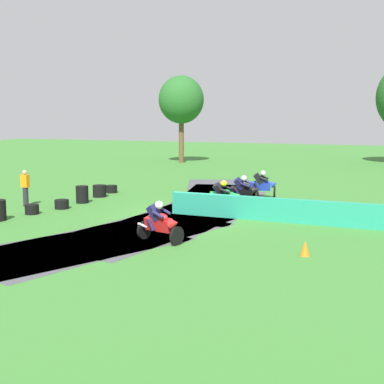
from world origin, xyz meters
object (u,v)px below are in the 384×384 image
(tire_stack_mid_b, at_px, (62,204))
(tire_stack_extra_a, at_px, (99,191))
(track_marshal, at_px, (25,188))
(motorcycle_trailing_black, at_px, (243,190))
(tire_stack_far, at_px, (82,194))
(motorcycle_fourth_blue, at_px, (262,185))
(motorcycle_chase_green, at_px, (223,196))
(traffic_cone, at_px, (305,248))
(motorcycle_lead_red, at_px, (160,223))
(tire_stack_extra_b, at_px, (112,189))
(tire_stack_mid_a, at_px, (32,209))

(tire_stack_mid_b, xyz_separation_m, tire_stack_extra_a, (-0.40, 3.61, 0.10))
(tire_stack_mid_b, xyz_separation_m, track_marshal, (-1.89, -0.08, 0.62))
(motorcycle_trailing_black, distance_m, tire_stack_far, 7.48)
(motorcycle_fourth_blue, height_order, tire_stack_extra_a, motorcycle_fourth_blue)
(motorcycle_chase_green, relative_size, traffic_cone, 3.87)
(motorcycle_lead_red, distance_m, tire_stack_extra_b, 11.76)
(tire_stack_far, height_order, tire_stack_extra_b, tire_stack_far)
(motorcycle_fourth_blue, bearing_deg, motorcycle_chase_green, -97.80)
(motorcycle_lead_red, xyz_separation_m, tire_stack_mid_b, (-6.79, 3.99, -0.45))
(motorcycle_chase_green, xyz_separation_m, tire_stack_extra_a, (-7.01, 1.24, -0.33))
(traffic_cone, bearing_deg, tire_stack_far, 154.40)
(tire_stack_extra_a, bearing_deg, tire_stack_mid_b, -83.66)
(motorcycle_fourth_blue, relative_size, tire_stack_extra_b, 2.92)
(traffic_cone, bearing_deg, tire_stack_extra_a, 147.74)
(track_marshal, bearing_deg, motorcycle_fourth_blue, 35.69)
(tire_stack_mid_b, bearing_deg, motorcycle_trailing_black, 33.31)
(tire_stack_extra_b, bearing_deg, tire_stack_mid_a, -87.37)
(traffic_cone, bearing_deg, track_marshal, 164.29)
(traffic_cone, bearing_deg, motorcycle_trailing_black, 118.50)
(tire_stack_extra_a, bearing_deg, track_marshal, -111.92)
(tire_stack_mid_a, xyz_separation_m, tire_stack_far, (0.23, 3.23, 0.20))
(tire_stack_extra_b, bearing_deg, tire_stack_extra_a, -81.27)
(tire_stack_mid_b, relative_size, tire_stack_extra_b, 1.05)
(tire_stack_far, distance_m, tire_stack_extra_a, 1.96)
(motorcycle_trailing_black, distance_m, motorcycle_fourth_blue, 1.96)
(motorcycle_chase_green, relative_size, track_marshal, 1.04)
(motorcycle_chase_green, distance_m, tire_stack_extra_a, 7.13)
(tire_stack_extra_b, relative_size, traffic_cone, 1.33)
(motorcycle_fourth_blue, bearing_deg, tire_stack_extra_b, -170.50)
(track_marshal, height_order, traffic_cone, track_marshal)
(motorcycle_lead_red, xyz_separation_m, tire_stack_far, (-6.88, 5.67, -0.25))
(motorcycle_trailing_black, height_order, tire_stack_far, motorcycle_trailing_black)
(motorcycle_fourth_blue, distance_m, traffic_cone, 11.04)
(tire_stack_extra_b, xyz_separation_m, traffic_cone, (11.96, -8.91, 0.02))
(motorcycle_chase_green, relative_size, motorcycle_fourth_blue, 1.00)
(tire_stack_extra_b, distance_m, track_marshal, 5.38)
(traffic_cone, bearing_deg, motorcycle_fourth_blue, 112.17)
(tire_stack_extra_a, bearing_deg, motorcycle_trailing_black, 6.96)
(motorcycle_chase_green, relative_size, tire_stack_far, 2.13)
(motorcycle_lead_red, relative_size, track_marshal, 1.04)
(tire_stack_mid_a, xyz_separation_m, tire_stack_mid_b, (0.33, 1.55, -0.00))
(tire_stack_extra_b, bearing_deg, track_marshal, -103.56)
(motorcycle_lead_red, relative_size, tire_stack_far, 2.12)
(motorcycle_trailing_black, bearing_deg, tire_stack_mid_a, -139.83)
(tire_stack_far, relative_size, tire_stack_extra_a, 1.20)
(tire_stack_mid_b, bearing_deg, tire_stack_extra_a, 96.34)
(tire_stack_mid_a, xyz_separation_m, track_marshal, (-1.56, 1.47, 0.62))
(motorcycle_lead_red, bearing_deg, tire_stack_extra_a, 133.40)
(motorcycle_trailing_black, height_order, tire_stack_mid_b, motorcycle_trailing_black)
(motorcycle_fourth_blue, height_order, tire_stack_far, motorcycle_fourth_blue)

